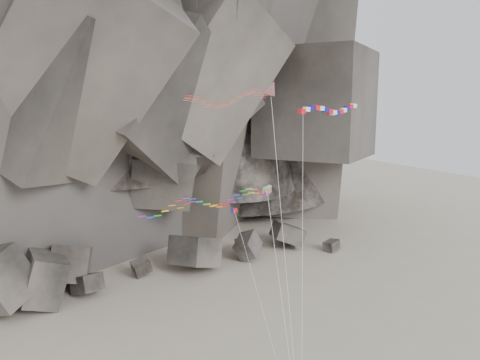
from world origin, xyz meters
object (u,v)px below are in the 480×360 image
banner_kite (330,111)px  pennant_kite (244,245)px  delta_kite (226,98)px  parafoil_kite (203,202)px

banner_kite → pennant_kite: bearing=179.6°
delta_kite → banner_kite: 14.28m
banner_kite → pennant_kite: size_ratio=1.55×
delta_kite → pennant_kite: bearing=-21.4°
banner_kite → parafoil_kite: banner_kite is taller
parafoil_kite → pennant_kite: size_ratio=1.17×
banner_kite → delta_kite: bearing=176.8°
delta_kite → banner_kite: (14.03, 2.21, -1.53)m
pennant_kite → banner_kite: bearing=14.1°
banner_kite → pennant_kite: (-12.39, -2.56, -11.90)m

